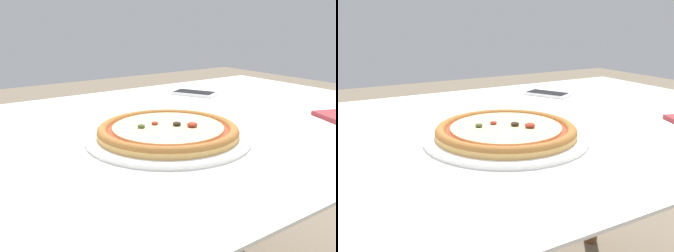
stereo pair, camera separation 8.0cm
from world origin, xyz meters
The scene contains 3 objects.
dining_table centered at (0.00, 0.00, 0.65)m, with size 1.48×0.94×0.74m.
pizza_plate centered at (-0.07, -0.10, 0.75)m, with size 0.35×0.35×0.04m.
cell_phone centered at (0.28, 0.25, 0.74)m, with size 0.13×0.16×0.01m.
Camera 1 is at (-0.52, -0.72, 0.99)m, focal length 40.00 mm.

